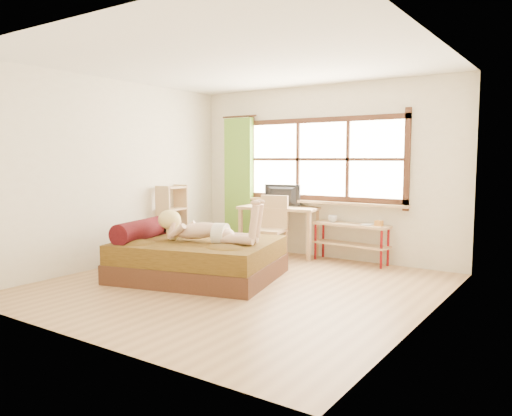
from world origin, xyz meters
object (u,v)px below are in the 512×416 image
Objects in this scene: kitten at (164,226)px; desk at (279,213)px; bed at (196,257)px; bookshelf at (172,220)px; chair at (272,224)px; pipe_shelf at (352,234)px; woman at (205,219)px.

desk is at bearing 51.41° from kitten.
bookshelf reaches higher than bed.
chair reaches higher than kitten.
kitten is 2.76m from pipe_shelf.
desk is (0.80, 1.78, 0.07)m from kitten.
bed reaches higher than pipe_shelf.
bed is 1.57m from chair.
bed is 1.93× the size of pipe_shelf.
woman is 1.94m from desk.
pipe_shelf is at bearing 13.76° from chair.
bed is 1.67× the size of woman.
kitten is at bearing -57.08° from bookshelf.
woman reaches higher than pipe_shelf.
woman is 2.37m from pipe_shelf.
bookshelf is at bearing 113.60° from kitten.
bookshelf reaches higher than chair.
desk reaches higher than pipe_shelf.
woman reaches higher than bed.
kitten is 1.95m from desk.
kitten reaches higher than pipe_shelf.
pipe_shelf is (1.33, 2.01, 0.17)m from bed.
bookshelf reaches higher than woman.
chair is at bearing -152.84° from pipe_shelf.
desk is 1.23m from pipe_shelf.
bed is 2.42m from pipe_shelf.
desk is at bearing 77.67° from woman.
kitten is at bearing -132.60° from pipe_shelf.
kitten is at bearing 156.17° from bed.
kitten is 1.68m from chair.
bookshelf is at bearing -154.65° from pipe_shelf.
bed is 2.06× the size of bookshelf.
bed is 1.94m from desk.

